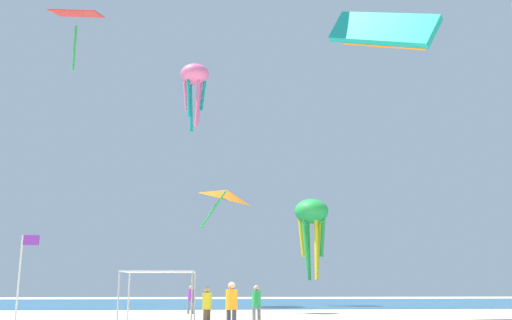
{
  "coord_description": "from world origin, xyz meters",
  "views": [
    {
      "loc": [
        -1.3,
        -20.84,
        1.88
      ],
      "look_at": [
        0.89,
        15.12,
        9.89
      ],
      "focal_mm": 38.78,
      "sensor_mm": 36.0,
      "label": 1
    }
  ],
  "objects_px": {
    "kite_parafoil_teal": "(382,30)",
    "person_central": "(207,304)",
    "kite_diamond_red": "(77,17)",
    "person_leftmost": "(232,303)",
    "person_near_tent": "(191,297)",
    "kite_octopus_green": "(312,215)",
    "banner_flag": "(21,275)",
    "kite_octopus_pink": "(195,78)",
    "kite_delta_orange": "(226,195)",
    "person_rightmost": "(256,301)",
    "canopy_tent": "(160,274)"
  },
  "relations": [
    {
      "from": "person_central",
      "to": "person_rightmost",
      "type": "distance_m",
      "value": 3.15
    },
    {
      "from": "person_leftmost",
      "to": "kite_octopus_pink",
      "type": "bearing_deg",
      "value": -28.65
    },
    {
      "from": "person_rightmost",
      "to": "person_leftmost",
      "type": "bearing_deg",
      "value": 35.78
    },
    {
      "from": "canopy_tent",
      "to": "person_central",
      "type": "xyz_separation_m",
      "value": [
        2.23,
        -1.95,
        -1.26
      ]
    },
    {
      "from": "banner_flag",
      "to": "kite_parafoil_teal",
      "type": "distance_m",
      "value": 21.36
    },
    {
      "from": "kite_octopus_green",
      "to": "person_central",
      "type": "bearing_deg",
      "value": -93.11
    },
    {
      "from": "kite_octopus_green",
      "to": "banner_flag",
      "type": "bearing_deg",
      "value": -102.01
    },
    {
      "from": "person_near_tent",
      "to": "banner_flag",
      "type": "bearing_deg",
      "value": 54.94
    },
    {
      "from": "person_near_tent",
      "to": "person_central",
      "type": "relative_size",
      "value": 0.99
    },
    {
      "from": "person_central",
      "to": "person_leftmost",
      "type": "bearing_deg",
      "value": 53.76
    },
    {
      "from": "canopy_tent",
      "to": "kite_octopus_green",
      "type": "distance_m",
      "value": 23.25
    },
    {
      "from": "kite_octopus_green",
      "to": "kite_parafoil_teal",
      "type": "height_order",
      "value": "kite_parafoil_teal"
    },
    {
      "from": "canopy_tent",
      "to": "kite_octopus_green",
      "type": "bearing_deg",
      "value": 62.9
    },
    {
      "from": "canopy_tent",
      "to": "kite_octopus_green",
      "type": "xyz_separation_m",
      "value": [
        10.33,
        20.19,
        5.14
      ]
    },
    {
      "from": "person_leftmost",
      "to": "person_near_tent",
      "type": "bearing_deg",
      "value": -28.59
    },
    {
      "from": "canopy_tent",
      "to": "kite_octopus_green",
      "type": "relative_size",
      "value": 0.47
    },
    {
      "from": "kite_octopus_pink",
      "to": "kite_delta_orange",
      "type": "bearing_deg",
      "value": -100.62
    },
    {
      "from": "kite_parafoil_teal",
      "to": "kite_delta_orange",
      "type": "relative_size",
      "value": 0.83
    },
    {
      "from": "person_near_tent",
      "to": "kite_octopus_green",
      "type": "xyz_separation_m",
      "value": [
        9.38,
        10.79,
        6.4
      ]
    },
    {
      "from": "canopy_tent",
      "to": "person_leftmost",
      "type": "height_order",
      "value": "canopy_tent"
    },
    {
      "from": "person_leftmost",
      "to": "person_rightmost",
      "type": "bearing_deg",
      "value": -54.25
    },
    {
      "from": "person_rightmost",
      "to": "kite_diamond_red",
      "type": "bearing_deg",
      "value": -31.53
    },
    {
      "from": "kite_diamond_red",
      "to": "kite_octopus_pink",
      "type": "xyz_separation_m",
      "value": [
        5.13,
        11.26,
        1.29
      ]
    },
    {
      "from": "person_central",
      "to": "kite_parafoil_teal",
      "type": "distance_m",
      "value": 17.09
    },
    {
      "from": "person_leftmost",
      "to": "kite_octopus_green",
      "type": "height_order",
      "value": "kite_octopus_green"
    },
    {
      "from": "person_near_tent",
      "to": "kite_delta_orange",
      "type": "distance_m",
      "value": 12.27
    },
    {
      "from": "person_central",
      "to": "kite_parafoil_teal",
      "type": "relative_size",
      "value": 0.33
    },
    {
      "from": "person_near_tent",
      "to": "kite_parafoil_teal",
      "type": "distance_m",
      "value": 19.39
    },
    {
      "from": "person_near_tent",
      "to": "kite_diamond_red",
      "type": "xyz_separation_m",
      "value": [
        -5.31,
        -10.14,
        13.49
      ]
    },
    {
      "from": "kite_parafoil_teal",
      "to": "kite_diamond_red",
      "type": "bearing_deg",
      "value": -128.93
    },
    {
      "from": "person_central",
      "to": "kite_parafoil_teal",
      "type": "xyz_separation_m",
      "value": [
        9.06,
        3.08,
        14.16
      ]
    },
    {
      "from": "person_leftmost",
      "to": "banner_flag",
      "type": "distance_m",
      "value": 7.63
    },
    {
      "from": "kite_octopus_pink",
      "to": "kite_octopus_green",
      "type": "bearing_deg",
      "value": -129.34
    },
    {
      "from": "person_leftmost",
      "to": "kite_diamond_red",
      "type": "xyz_separation_m",
      "value": [
        -7.57,
        3.23,
        13.38
      ]
    },
    {
      "from": "person_near_tent",
      "to": "banner_flag",
      "type": "xyz_separation_m",
      "value": [
        -5.06,
        -15.27,
        1.12
      ]
    },
    {
      "from": "canopy_tent",
      "to": "person_near_tent",
      "type": "bearing_deg",
      "value": 84.21
    },
    {
      "from": "person_rightmost",
      "to": "kite_octopus_pink",
      "type": "relative_size",
      "value": 0.38
    },
    {
      "from": "kite_delta_orange",
      "to": "kite_octopus_pink",
      "type": "relative_size",
      "value": 1.35
    },
    {
      "from": "kite_octopus_green",
      "to": "kite_parafoil_teal",
      "type": "distance_m",
      "value": 20.6
    },
    {
      "from": "kite_parafoil_teal",
      "to": "person_central",
      "type": "bearing_deg",
      "value": -116.98
    },
    {
      "from": "person_leftmost",
      "to": "person_central",
      "type": "relative_size",
      "value": 1.1
    },
    {
      "from": "canopy_tent",
      "to": "banner_flag",
      "type": "xyz_separation_m",
      "value": [
        -4.11,
        -5.87,
        -0.14
      ]
    },
    {
      "from": "person_rightmost",
      "to": "kite_parafoil_teal",
      "type": "xyz_separation_m",
      "value": [
        6.85,
        0.84,
        14.13
      ]
    },
    {
      "from": "kite_parafoil_teal",
      "to": "kite_octopus_pink",
      "type": "bearing_deg",
      "value": -177.52
    },
    {
      "from": "kite_parafoil_teal",
      "to": "kite_diamond_red",
      "type": "relative_size",
      "value": 1.56
    },
    {
      "from": "kite_delta_orange",
      "to": "person_central",
      "type": "bearing_deg",
      "value": -151.69
    },
    {
      "from": "person_leftmost",
      "to": "kite_octopus_pink",
      "type": "relative_size",
      "value": 0.41
    },
    {
      "from": "banner_flag",
      "to": "kite_delta_orange",
      "type": "xyz_separation_m",
      "value": [
        7.19,
        24.45,
        6.73
      ]
    },
    {
      "from": "kite_parafoil_teal",
      "to": "kite_octopus_pink",
      "type": "distance_m",
      "value": 14.11
    },
    {
      "from": "kite_octopus_green",
      "to": "person_near_tent",
      "type": "bearing_deg",
      "value": -114.02
    }
  ]
}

